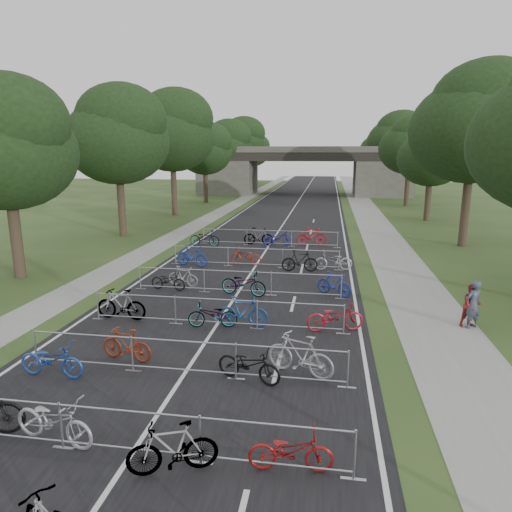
{
  "coord_description": "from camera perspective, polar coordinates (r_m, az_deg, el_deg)",
  "views": [
    {
      "loc": [
        3.94,
        -4.3,
        6.24
      ],
      "look_at": [
        0.38,
        17.97,
        1.1
      ],
      "focal_mm": 32.0,
      "sensor_mm": 36.0,
      "label": 1
    }
  ],
  "objects": [
    {
      "name": "barrier_row_6",
      "position": [
        31.08,
        1.65,
        2.28
      ],
      "size": [
        9.7,
        0.08,
        1.1
      ],
      "color": "#A0A3A8",
      "rests_on": "ground"
    },
    {
      "name": "overpass_bridge",
      "position": [
        69.46,
        5.92,
        10.55
      ],
      "size": [
        31.0,
        8.0,
        7.05
      ],
      "color": "#4A4942",
      "rests_on": "ground"
    },
    {
      "name": "pedestrian_a",
      "position": [
        18.25,
        25.5,
        -5.49
      ],
      "size": [
        0.78,
        0.71,
        1.79
      ],
      "primitive_type": "imported",
      "rotation": [
        0.0,
        0.0,
        3.7
      ],
      "color": "#394156",
      "rests_on": "ground"
    },
    {
      "name": "sidewalk_left",
      "position": [
        55.84,
        -2.82,
        6.42
      ],
      "size": [
        2.0,
        140.0,
        0.01
      ],
      "primitive_type": "cube",
      "color": "gray",
      "rests_on": "ground"
    },
    {
      "name": "bike_27",
      "position": [
        31.56,
        6.99,
        2.49
      ],
      "size": [
        2.13,
        0.94,
        1.24
      ],
      "primitive_type": "imported",
      "rotation": [
        0.0,
        0.0,
        1.75
      ],
      "color": "maroon",
      "rests_on": "ground"
    },
    {
      "name": "barrier_row_1",
      "position": [
        10.5,
        -15.58,
        -20.52
      ],
      "size": [
        9.7,
        0.08,
        1.1
      ],
      "color": "#A0A3A8",
      "rests_on": "ground"
    },
    {
      "name": "bike_17",
      "position": [
        21.88,
        -9.11,
        -2.57
      ],
      "size": [
        1.68,
        0.84,
        0.97
      ],
      "primitive_type": "imported",
      "rotation": [
        0.0,
        0.0,
        1.32
      ],
      "color": "gray",
      "rests_on": "ground"
    },
    {
      "name": "bike_13",
      "position": [
        16.75,
        -5.46,
        -7.38
      ],
      "size": [
        1.86,
        0.92,
        0.93
      ],
      "primitive_type": "imported",
      "rotation": [
        0.0,
        0.0,
        4.89
      ],
      "color": "#A0A3A8",
      "rests_on": "ground"
    },
    {
      "name": "bike_10",
      "position": [
        12.98,
        -0.89,
        -13.4
      ],
      "size": [
        2.03,
        1.19,
        1.01
      ],
      "primitive_type": "imported",
      "rotation": [
        0.0,
        0.0,
        1.28
      ],
      "color": "black",
      "rests_on": "ground"
    },
    {
      "name": "bike_20",
      "position": [
        25.68,
        -7.99,
        0.01
      ],
      "size": [
        2.05,
        1.05,
        1.19
      ],
      "primitive_type": "imported",
      "rotation": [
        0.0,
        0.0,
        1.31
      ],
      "color": "navy",
      "rests_on": "ground"
    },
    {
      "name": "bike_26",
      "position": [
        31.07,
        2.76,
        2.27
      ],
      "size": [
        2.2,
        1.57,
        1.1
      ],
      "primitive_type": "imported",
      "rotation": [
        0.0,
        0.0,
        2.03
      ],
      "color": "#1F1C9F",
      "rests_on": "ground"
    },
    {
      "name": "bike_19",
      "position": [
        20.54,
        9.75,
        -3.5
      ],
      "size": [
        1.75,
        1.36,
        1.06
      ],
      "primitive_type": "imported",
      "rotation": [
        0.0,
        0.0,
        1.0
      ],
      "color": "navy",
      "rests_on": "ground"
    },
    {
      "name": "lane_markings",
      "position": [
        54.8,
        4.93,
        6.26
      ],
      "size": [
        0.12,
        140.0,
        0.0
      ],
      "primitive_type": "cube",
      "color": "silver",
      "rests_on": "ground"
    },
    {
      "name": "pedestrian_b",
      "position": [
        18.4,
        25.36,
        -5.66
      ],
      "size": [
        0.95,
        0.86,
        1.59
      ],
      "primitive_type": "imported",
      "rotation": [
        0.0,
        0.0,
        0.4
      ],
      "color": "maroon",
      "rests_on": "ground"
    },
    {
      "name": "tree_left_3",
      "position": [
        58.28,
        -6.34,
        13.01
      ],
      "size": [
        6.72,
        6.72,
        10.25
      ],
      "color": "#33261C",
      "rests_on": "ground"
    },
    {
      "name": "tree_right_2",
      "position": [
        45.17,
        21.25,
        11.62
      ],
      "size": [
        6.16,
        6.16,
        9.39
      ],
      "color": "#33261C",
      "rests_on": "ground"
    },
    {
      "name": "bike_8",
      "position": [
        14.42,
        -24.19,
        -11.77
      ],
      "size": [
        1.98,
        0.76,
        1.03
      ],
      "primitive_type": "imported",
      "rotation": [
        0.0,
        0.0,
        1.53
      ],
      "color": "#1C439A",
      "rests_on": "ground"
    },
    {
      "name": "tree_left_5",
      "position": [
        81.7,
        -1.79,
        14.16
      ],
      "size": [
        8.4,
        8.4,
        12.81
      ],
      "color": "#33261C",
      "rests_on": "ground"
    },
    {
      "name": "bike_9",
      "position": [
        14.7,
        -15.88,
        -10.6
      ],
      "size": [
        1.78,
        0.8,
        1.04
      ],
      "primitive_type": "imported",
      "rotation": [
        0.0,
        0.0,
        4.53
      ],
      "color": "maroon",
      "rests_on": "ground"
    },
    {
      "name": "sidewalk_right",
      "position": [
        54.81,
        13.34,
        5.97
      ],
      "size": [
        3.0,
        140.0,
        0.01
      ],
      "primitive_type": "cube",
      "color": "gray",
      "rests_on": "ground"
    },
    {
      "name": "bike_14",
      "position": [
        16.71,
        -1.71,
        -7.0
      ],
      "size": [
        1.92,
        0.6,
        1.14
      ],
      "primitive_type": "imported",
      "rotation": [
        0.0,
        0.0,
        1.6
      ],
      "color": "navy",
      "rests_on": "ground"
    },
    {
      "name": "tree_right_4",
      "position": [
        68.86,
        17.23,
        13.67
      ],
      "size": [
        8.18,
        8.18,
        12.47
      ],
      "color": "#33261C",
      "rests_on": "ground"
    },
    {
      "name": "barrier_row_5",
      "position": [
        25.27,
        -0.12,
        -0.18
      ],
      "size": [
        9.7,
        0.08,
        1.1
      ],
      "color": "#A0A3A8",
      "rests_on": "ground"
    },
    {
      "name": "bike_7",
      "position": [
        9.87,
        4.38,
        -23.13
      ],
      "size": [
        1.76,
        0.76,
        0.9
      ],
      "primitive_type": "imported",
      "rotation": [
        0.0,
        0.0,
        1.67
      ],
      "color": "maroon",
      "rests_on": "ground"
    },
    {
      "name": "road",
      "position": [
        54.8,
        4.93,
        6.26
      ],
      "size": [
        11.0,
        140.0,
        0.01
      ],
      "primitive_type": "cube",
      "color": "black",
      "rests_on": "ground"
    },
    {
      "name": "bike_18",
      "position": [
        20.29,
        -1.56,
        -3.45
      ],
      "size": [
        2.2,
        1.12,
        1.1
      ],
      "primitive_type": "imported",
      "rotation": [
        0.0,
        0.0,
        1.38
      ],
      "color": "#A0A3A8",
      "rests_on": "ground"
    },
    {
      "name": "tree_left_2",
      "position": [
        46.84,
        -10.39,
        14.94
      ],
      "size": [
        8.4,
        8.4,
        12.81
      ],
      "color": "#33261C",
      "rests_on": "ground"
    },
    {
      "name": "tree_left_4",
      "position": [
        69.93,
        -3.69,
        13.69
      ],
      "size": [
        7.56,
        7.56,
        11.53
      ],
      "color": "#33261C",
      "rests_on": "ground"
    },
    {
      "name": "bike_11",
      "position": [
        13.3,
        5.54,
        -12.21
      ],
      "size": [
        2.14,
        1.31,
        1.25
      ],
      "primitive_type": "imported",
      "rotation": [
        0.0,
        0.0,
        4.33
      ],
      "color": "#919298",
      "rests_on": "ground"
    },
    {
      "name": "bike_23",
      "position": [
        24.94,
        9.67,
        -0.58
      ],
      "size": [
        2.08,
        0.94,
        1.06
      ],
      "primitive_type": "imported",
      "rotation": [
        0.0,
        0.0,
        4.83
      ],
      "color": "gray",
      "rests_on": "ground"
    },
    {
      "name": "tree_right_5",
      "position": [
        80.75,
        15.97,
        12.16
      ],
      "size": [
        6.16,
        6.16,
        9.39
      ],
      "color": "#33261C",
      "rests_on": "ground"
    },
    {
      "name": "tree_left_1",
      "position": [
        35.7,
        -16.87,
        14.02
      ],
      "size": [
        7.56,
        7.56,
        11.53
      ],
      "color": "#33261C",
      "rests_on": "ground"
    },
    {
      "name": "bike_6",
      "position": [
        9.88,
        -10.4,
        -22.58
      ],
      "size": [
        1.88,
        1.13,
        1.09
      ],
      "primitive_type": "imported",
      "rotation": [
        0.0,
        0.0,
        5.08
      ],
      "color": "#A0A3A8",
      "rests_on": "ground"
    },
    {
      "name": "barrier_row_2",
      "position": [
        13.42,
        -9.11,
        -12.44
      ],
      "size": [
        9.7,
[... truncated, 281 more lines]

